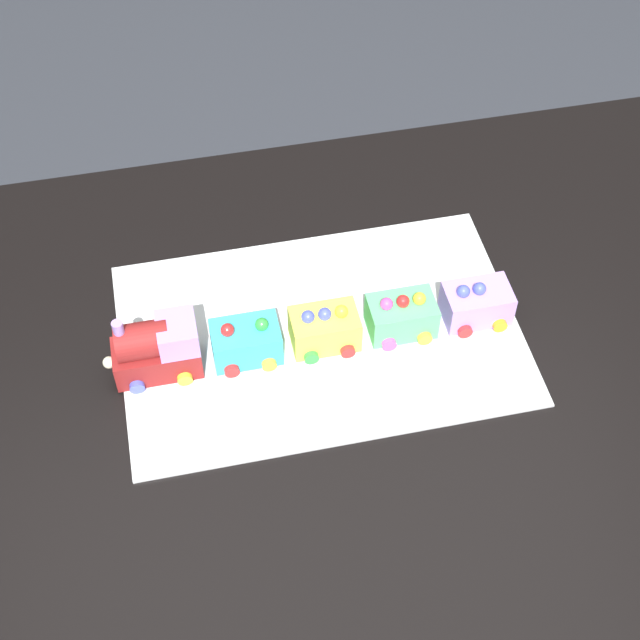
{
  "coord_description": "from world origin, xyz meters",
  "views": [
    {
      "loc": [
        -0.27,
        -0.82,
        1.87
      ],
      "look_at": [
        -0.08,
        0.06,
        0.77
      ],
      "focal_mm": 53.32,
      "sensor_mm": 36.0,
      "label": 1
    }
  ],
  "objects_px": {
    "dining_table": "(377,397)",
    "cake_car_tanker_lemon": "(325,328)",
    "cake_car_caboose_mint_green": "(402,316)",
    "cake_locomotive": "(156,348)",
    "cake_car_hopper_turquoise": "(246,342)",
    "cake_car_flatbed_lavender": "(476,303)"
  },
  "relations": [
    {
      "from": "dining_table",
      "to": "cake_car_tanker_lemon",
      "type": "distance_m",
      "value": 0.17
    },
    {
      "from": "cake_car_tanker_lemon",
      "to": "cake_car_caboose_mint_green",
      "type": "bearing_deg",
      "value": 0.0
    },
    {
      "from": "cake_locomotive",
      "to": "cake_car_tanker_lemon",
      "type": "height_order",
      "value": "cake_locomotive"
    },
    {
      "from": "cake_car_tanker_lemon",
      "to": "cake_car_caboose_mint_green",
      "type": "xyz_separation_m",
      "value": [
        0.12,
        0.0,
        0.0
      ]
    },
    {
      "from": "cake_car_hopper_turquoise",
      "to": "cake_car_caboose_mint_green",
      "type": "bearing_deg",
      "value": 0.0
    },
    {
      "from": "dining_table",
      "to": "cake_locomotive",
      "type": "xyz_separation_m",
      "value": [
        -0.32,
        0.04,
        0.16
      ]
    },
    {
      "from": "cake_locomotive",
      "to": "cake_car_hopper_turquoise",
      "type": "bearing_deg",
      "value": 0.0
    },
    {
      "from": "cake_car_hopper_turquoise",
      "to": "cake_car_caboose_mint_green",
      "type": "xyz_separation_m",
      "value": [
        0.24,
        0.0,
        0.0
      ]
    },
    {
      "from": "cake_car_hopper_turquoise",
      "to": "dining_table",
      "type": "bearing_deg",
      "value": -12.47
    },
    {
      "from": "cake_locomotive",
      "to": "cake_car_flatbed_lavender",
      "type": "relative_size",
      "value": 1.4
    },
    {
      "from": "dining_table",
      "to": "cake_locomotive",
      "type": "distance_m",
      "value": 0.36
    },
    {
      "from": "dining_table",
      "to": "cake_car_caboose_mint_green",
      "type": "relative_size",
      "value": 14.0
    },
    {
      "from": "cake_car_hopper_turquoise",
      "to": "cake_car_tanker_lemon",
      "type": "distance_m",
      "value": 0.12
    },
    {
      "from": "cake_car_caboose_mint_green",
      "to": "dining_table",
      "type": "bearing_deg",
      "value": -134.93
    },
    {
      "from": "dining_table",
      "to": "cake_locomotive",
      "type": "height_order",
      "value": "cake_locomotive"
    },
    {
      "from": "cake_car_caboose_mint_green",
      "to": "cake_car_flatbed_lavender",
      "type": "xyz_separation_m",
      "value": [
        0.12,
        -0.0,
        -0.0
      ]
    },
    {
      "from": "cake_car_caboose_mint_green",
      "to": "cake_car_flatbed_lavender",
      "type": "height_order",
      "value": "same"
    },
    {
      "from": "dining_table",
      "to": "cake_car_tanker_lemon",
      "type": "relative_size",
      "value": 14.0
    },
    {
      "from": "cake_locomotive",
      "to": "cake_car_flatbed_lavender",
      "type": "xyz_separation_m",
      "value": [
        0.48,
        0.0,
        -0.02
      ]
    },
    {
      "from": "cake_car_hopper_turquoise",
      "to": "cake_car_flatbed_lavender",
      "type": "xyz_separation_m",
      "value": [
        0.35,
        0.0,
        0.0
      ]
    },
    {
      "from": "dining_table",
      "to": "cake_car_caboose_mint_green",
      "type": "distance_m",
      "value": 0.15
    },
    {
      "from": "dining_table",
      "to": "cake_car_hopper_turquoise",
      "type": "bearing_deg",
      "value": 167.53
    }
  ]
}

